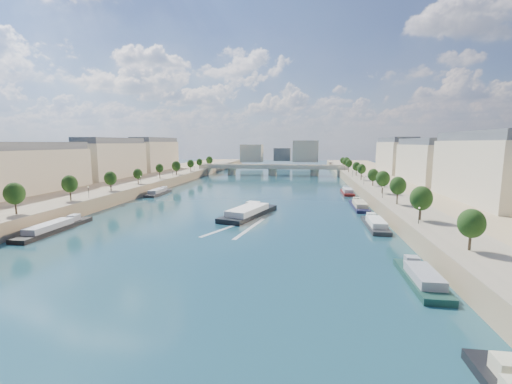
% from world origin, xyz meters
% --- Properties ---
extents(ground, '(700.00, 700.00, 0.00)m').
position_xyz_m(ground, '(0.00, 100.00, 0.00)').
color(ground, '#0D2C3B').
rests_on(ground, ground).
extents(quay_left, '(44.00, 520.00, 5.00)m').
position_xyz_m(quay_left, '(-72.00, 100.00, 2.50)').
color(quay_left, '#9E8460').
rests_on(quay_left, ground).
extents(quay_right, '(44.00, 520.00, 5.00)m').
position_xyz_m(quay_right, '(72.00, 100.00, 2.50)').
color(quay_right, '#9E8460').
rests_on(quay_right, ground).
extents(pave_left, '(14.00, 520.00, 0.10)m').
position_xyz_m(pave_left, '(-57.00, 100.00, 5.05)').
color(pave_left, gray).
rests_on(pave_left, quay_left).
extents(pave_right, '(14.00, 520.00, 0.10)m').
position_xyz_m(pave_right, '(57.00, 100.00, 5.05)').
color(pave_right, gray).
rests_on(pave_right, quay_right).
extents(trees_left, '(4.80, 268.80, 8.26)m').
position_xyz_m(trees_left, '(-55.00, 102.00, 10.48)').
color(trees_left, '#382B1E').
rests_on(trees_left, ground).
extents(trees_right, '(4.80, 268.80, 8.26)m').
position_xyz_m(trees_right, '(55.00, 110.00, 10.48)').
color(trees_right, '#382B1E').
rests_on(trees_right, ground).
extents(lamps_left, '(0.36, 200.36, 4.28)m').
position_xyz_m(lamps_left, '(-52.50, 90.00, 7.78)').
color(lamps_left, black).
rests_on(lamps_left, ground).
extents(lamps_right, '(0.36, 200.36, 4.28)m').
position_xyz_m(lamps_right, '(52.50, 105.00, 7.78)').
color(lamps_right, black).
rests_on(lamps_right, ground).
extents(buildings_left, '(16.00, 226.00, 23.20)m').
position_xyz_m(buildings_left, '(-85.00, 112.00, 16.45)').
color(buildings_left, '#BAAE8F').
rests_on(buildings_left, ground).
extents(buildings_right, '(16.00, 226.00, 23.20)m').
position_xyz_m(buildings_right, '(85.00, 112.00, 16.45)').
color(buildings_right, '#BAAE8F').
rests_on(buildings_right, ground).
extents(skyline, '(79.00, 42.00, 22.00)m').
position_xyz_m(skyline, '(3.19, 319.52, 14.66)').
color(skyline, '#BAAE8F').
rests_on(skyline, ground).
extents(bridge, '(112.00, 12.00, 8.15)m').
position_xyz_m(bridge, '(0.00, 219.90, 5.08)').
color(bridge, '#C1B79E').
rests_on(bridge, ground).
extents(tour_barge, '(17.05, 31.16, 4.07)m').
position_xyz_m(tour_barge, '(5.76, 71.37, 1.17)').
color(tour_barge, black).
rests_on(tour_barge, ground).
extents(wake, '(15.18, 25.80, 0.04)m').
position_xyz_m(wake, '(5.76, 54.82, 0.02)').
color(wake, silver).
rests_on(wake, ground).
extents(moored_barges_left, '(5.00, 159.46, 3.60)m').
position_xyz_m(moored_barges_left, '(-45.50, 36.17, 0.84)').
color(moored_barges_left, '#1C283F').
rests_on(moored_barges_left, ground).
extents(moored_barges_right, '(5.00, 162.74, 3.60)m').
position_xyz_m(moored_barges_right, '(45.50, 57.96, 0.84)').
color(moored_barges_right, black).
rests_on(moored_barges_right, ground).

